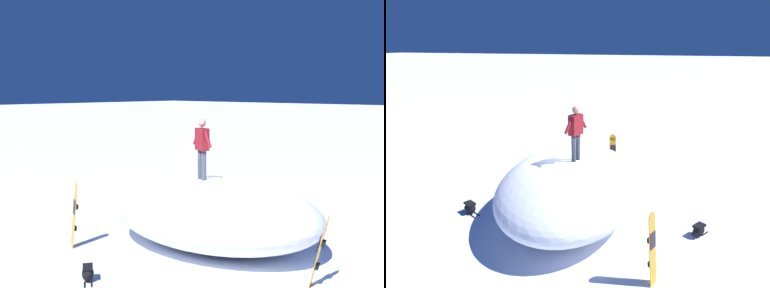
# 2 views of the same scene
# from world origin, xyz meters

# --- Properties ---
(ground) EXTENTS (240.00, 240.00, 0.00)m
(ground) POSITION_xyz_m (0.00, 0.00, 0.00)
(ground) COLOR white
(snow_mound) EXTENTS (4.55, 6.41, 1.80)m
(snow_mound) POSITION_xyz_m (0.06, 0.47, 0.90)
(snow_mound) COLOR white
(snow_mound) RESTS_ON ground
(snowboarder_standing) EXTENTS (0.45, 0.95, 1.60)m
(snowboarder_standing) POSITION_xyz_m (-0.16, 0.67, 2.71)
(snowboarder_standing) COLOR #333842
(snowboarder_standing) RESTS_ON snow_mound
(snowboard_primary_upright) EXTENTS (0.36, 0.43, 1.56)m
(snowboard_primary_upright) POSITION_xyz_m (-0.65, -3.04, 0.80)
(snowboard_primary_upright) COLOR orange
(snowboard_primary_upright) RESTS_ON ground
(snowboard_secondary_upright) EXTENTS (0.28, 0.33, 1.73)m
(snowboard_secondary_upright) POSITION_xyz_m (-2.55, 3.06, 0.90)
(snowboard_secondary_upright) COLOR orange
(snowboard_secondary_upright) RESTS_ON ground
(backpack_near) EXTENTS (0.66, 0.50, 0.36)m
(backpack_near) POSITION_xyz_m (3.05, 1.44, 0.18)
(backpack_near) COLOR black
(backpack_near) RESTS_ON ground
(backpack_far) EXTENTS (0.52, 0.62, 0.35)m
(backpack_far) POSITION_xyz_m (-3.71, 0.88, 0.18)
(backpack_far) COLOR black
(backpack_far) RESTS_ON ground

